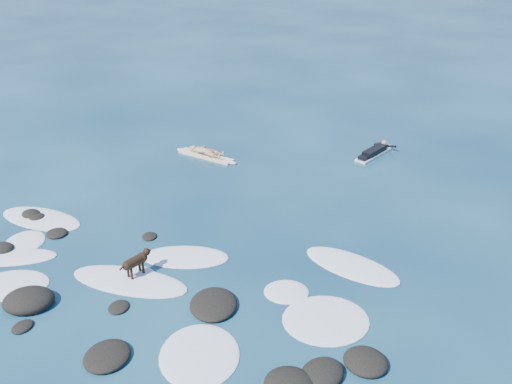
% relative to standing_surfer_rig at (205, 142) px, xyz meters
% --- Properties ---
extents(ground, '(160.00, 160.00, 0.00)m').
position_rel_standing_surfer_rig_xyz_m(ground, '(2.52, -8.29, -0.73)').
color(ground, '#0A2642').
rests_on(ground, ground).
extents(reef_rocks, '(13.93, 6.76, 0.57)m').
position_rel_standing_surfer_rig_xyz_m(reef_rocks, '(3.07, -10.85, -0.63)').
color(reef_rocks, black).
rests_on(reef_rocks, ground).
extents(breaking_foam, '(14.73, 7.79, 0.12)m').
position_rel_standing_surfer_rig_xyz_m(breaking_foam, '(2.04, -8.96, -0.72)').
color(breaking_foam, white).
rests_on(breaking_foam, ground).
extents(standing_surfer_rig, '(3.22, 1.19, 1.85)m').
position_rel_standing_surfer_rig_xyz_m(standing_surfer_rig, '(0.00, 0.00, 0.00)').
color(standing_surfer_rig, '#EFE5BF').
rests_on(standing_surfer_rig, ground).
extents(paddling_surfer_rig, '(1.66, 2.57, 0.46)m').
position_rel_standing_surfer_rig_xyz_m(paddling_surfer_rig, '(7.21, 2.51, -0.57)').
color(paddling_surfer_rig, white).
rests_on(paddling_surfer_rig, ground).
extents(dog, '(0.64, 1.21, 0.81)m').
position_rel_standing_surfer_rig_xyz_m(dog, '(1.39, -9.07, -0.19)').
color(dog, black).
rests_on(dog, ground).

